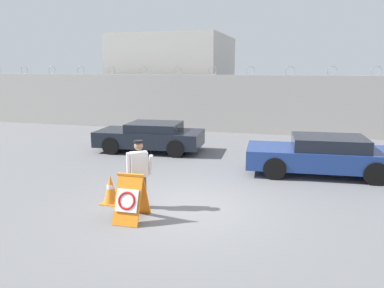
{
  "coord_description": "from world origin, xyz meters",
  "views": [
    {
      "loc": [
        2.54,
        -8.26,
        3.34
      ],
      "look_at": [
        -0.37,
        1.81,
        1.21
      ],
      "focal_mm": 35.0,
      "sensor_mm": 36.0,
      "label": 1
    }
  ],
  "objects_px": {
    "security_guard": "(139,171)",
    "parked_car_rear_sedan": "(322,155)",
    "barricade_sign": "(130,198)",
    "traffic_cone_near": "(111,189)",
    "parked_car_front_coupe": "(151,136)"
  },
  "relations": [
    {
      "from": "security_guard",
      "to": "parked_car_rear_sedan",
      "type": "bearing_deg",
      "value": 9.85
    },
    {
      "from": "parked_car_front_coupe",
      "to": "barricade_sign",
      "type": "bearing_deg",
      "value": 104.24
    },
    {
      "from": "barricade_sign",
      "to": "parked_car_front_coupe",
      "type": "relative_size",
      "value": 0.24
    },
    {
      "from": "barricade_sign",
      "to": "parked_car_rear_sedan",
      "type": "height_order",
      "value": "parked_car_rear_sedan"
    },
    {
      "from": "security_guard",
      "to": "traffic_cone_near",
      "type": "xyz_separation_m",
      "value": [
        -0.82,
        0.05,
        -0.54
      ]
    },
    {
      "from": "barricade_sign",
      "to": "traffic_cone_near",
      "type": "bearing_deg",
      "value": 136.33
    },
    {
      "from": "barricade_sign",
      "to": "parked_car_front_coupe",
      "type": "height_order",
      "value": "parked_car_front_coupe"
    },
    {
      "from": "barricade_sign",
      "to": "traffic_cone_near",
      "type": "height_order",
      "value": "barricade_sign"
    },
    {
      "from": "barricade_sign",
      "to": "security_guard",
      "type": "distance_m",
      "value": 0.88
    },
    {
      "from": "parked_car_front_coupe",
      "to": "security_guard",
      "type": "bearing_deg",
      "value": 105.45
    },
    {
      "from": "barricade_sign",
      "to": "traffic_cone_near",
      "type": "relative_size",
      "value": 1.42
    },
    {
      "from": "parked_car_front_coupe",
      "to": "parked_car_rear_sedan",
      "type": "height_order",
      "value": "parked_car_rear_sedan"
    },
    {
      "from": "traffic_cone_near",
      "to": "parked_car_front_coupe",
      "type": "bearing_deg",
      "value": 102.83
    },
    {
      "from": "security_guard",
      "to": "parked_car_rear_sedan",
      "type": "distance_m",
      "value": 6.14
    },
    {
      "from": "barricade_sign",
      "to": "traffic_cone_near",
      "type": "xyz_separation_m",
      "value": [
        -0.94,
        0.83,
        -0.16
      ]
    }
  ]
}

